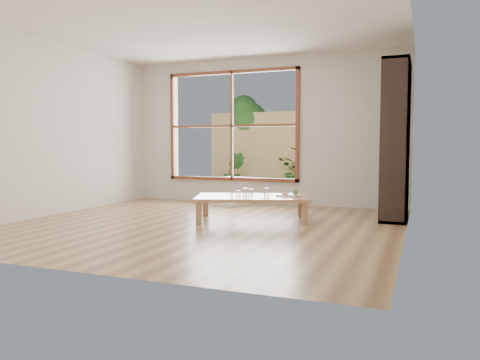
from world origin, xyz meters
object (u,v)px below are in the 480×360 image
object	(u,v)px
food_tray	(290,195)
garden_bench	(247,181)
bookshelf	(396,141)
low_table	(252,199)

from	to	relation	value
food_tray	garden_bench	distance (m)	3.03
food_tray	garden_bench	size ratio (longest dim) A/B	0.29
food_tray	garden_bench	world-z (taller)	food_tray
bookshelf	food_tray	distance (m)	1.66
low_table	bookshelf	bearing A→B (deg)	5.59
bookshelf	food_tray	bearing A→B (deg)	-153.53
garden_bench	low_table	bearing A→B (deg)	-51.83
low_table	bookshelf	xyz separation A→B (m)	(1.83, 0.82, 0.80)
low_table	garden_bench	distance (m)	2.94
food_tray	low_table	bearing A→B (deg)	-145.39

